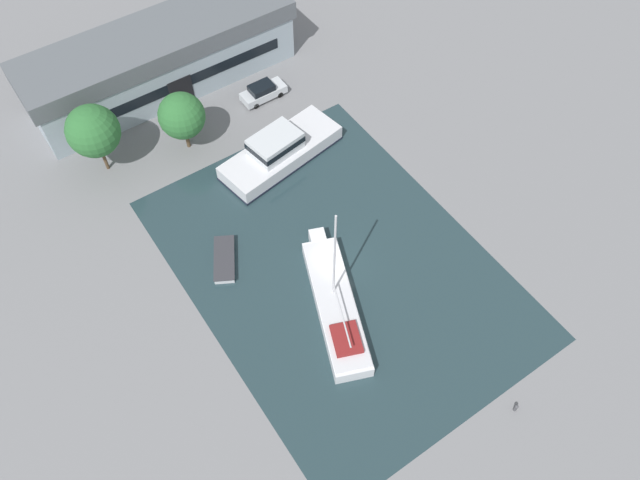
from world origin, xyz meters
TOP-DOWN VIEW (x-y plane):
  - ground_plane at (0.00, 0.00)m, footprint 440.00×440.00m
  - water_canal at (0.00, 0.00)m, footprint 21.82×30.27m
  - warehouse_building at (-1.45, 26.90)m, footprint 26.20×7.43m
  - quay_tree_near_building at (-3.58, 18.26)m, footprint 4.11×4.11m
  - quay_tree_by_water at (-10.76, 19.91)m, footprint 4.49×4.49m
  - parked_car at (5.35, 19.86)m, footprint 4.43×1.81m
  - sailboat_moored at (-2.22, -3.03)m, footprint 6.84×12.56m
  - motor_cruiser at (2.41, 12.17)m, footprint 11.98×5.95m
  - small_dinghy at (-7.07, 5.38)m, footprint 3.50×4.52m
  - mooring_bollard at (3.41, -16.41)m, footprint 0.26×0.26m

SIDE VIEW (x-z plane):
  - ground_plane at x=0.00m, z-range 0.00..0.00m
  - water_canal at x=0.00m, z-range 0.00..0.01m
  - small_dinghy at x=-7.07m, z-range 0.01..0.61m
  - mooring_bollard at x=3.41m, z-range 0.02..0.75m
  - sailboat_moored at x=-2.22m, z-range -4.63..6.03m
  - parked_car at x=5.35m, z-range 0.00..1.66m
  - motor_cruiser at x=2.41m, z-range -0.45..2.72m
  - warehouse_building at x=-1.45m, z-range 0.04..6.23m
  - quay_tree_near_building at x=-3.58m, z-range 0.84..6.64m
  - quay_tree_by_water at x=-10.76m, z-range 1.16..8.00m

